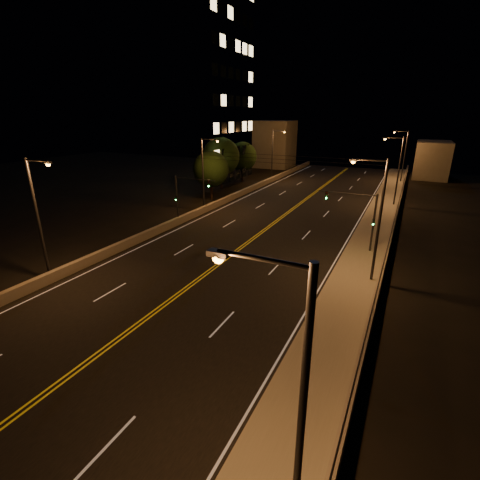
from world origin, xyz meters
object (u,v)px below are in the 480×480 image
at_px(streetlight_3, 403,153).
at_px(tree_1, 221,157).
at_px(streetlight_2, 397,167).
at_px(streetlight_1, 376,214).
at_px(tree_2, 242,157).
at_px(streetlight_5, 205,170).
at_px(tree_0, 211,169).
at_px(traffic_signal_right, 362,214).
at_px(traffic_signal_left, 185,194).
at_px(streetlight_4, 39,213).
at_px(streetlight_6, 274,152).
at_px(streetlight_0, 291,406).
at_px(building_tower, 172,90).

xyz_separation_m(streetlight_3, tree_1, (-26.61, -18.38, -0.02)).
height_order(streetlight_2, tree_1, streetlight_2).
xyz_separation_m(streetlight_1, streetlight_3, (0.00, 44.02, 0.00)).
xyz_separation_m(streetlight_3, tree_2, (-26.31, -10.91, -0.77)).
height_order(streetlight_5, tree_2, streetlight_5).
bearing_deg(tree_0, streetlight_3, 47.33).
distance_m(traffic_signal_right, traffic_signal_left, 18.66).
distance_m(streetlight_2, traffic_signal_left, 27.93).
xyz_separation_m(streetlight_4, streetlight_6, (0.00, 46.34, 0.00)).
height_order(streetlight_1, streetlight_4, same).
relative_size(streetlight_3, streetlight_6, 1.00).
distance_m(streetlight_5, tree_2, 21.50).
bearing_deg(streetlight_0, tree_0, 123.16).
xyz_separation_m(streetlight_2, tree_0, (-24.00, -7.11, -0.86)).
distance_m(streetlight_2, tree_2, 27.51).
bearing_deg(streetlight_3, traffic_signal_left, -118.00).
height_order(tree_0, tree_1, tree_1).
bearing_deg(tree_2, streetlight_2, -16.93).
distance_m(streetlight_0, building_tower, 59.93).
bearing_deg(tree_2, streetlight_6, 33.11).
xyz_separation_m(streetlight_1, traffic_signal_left, (-20.25, 5.94, -1.72)).
distance_m(streetlight_1, streetlight_5, 24.66).
bearing_deg(streetlight_4, tree_2, 96.44).
bearing_deg(streetlight_4, traffic_signal_left, 85.74).
relative_size(traffic_signal_left, tree_1, 0.66).
xyz_separation_m(tree_1, tree_2, (0.30, 7.47, -0.75)).
bearing_deg(tree_0, streetlight_1, -36.86).
bearing_deg(streetlight_3, tree_2, -157.47).
height_order(building_tower, tree_2, building_tower).
bearing_deg(streetlight_3, streetlight_4, -111.63).
xyz_separation_m(streetlight_0, building_tower, (-36.89, 46.06, 10.43)).
bearing_deg(tree_1, traffic_signal_right, -38.23).
height_order(streetlight_0, streetlight_5, same).
distance_m(streetlight_6, tree_1, 11.84).
relative_size(streetlight_3, tree_1, 1.09).
xyz_separation_m(building_tower, tree_2, (10.58, 5.79, -11.20)).
bearing_deg(streetlight_5, building_tower, 135.60).
height_order(streetlight_3, tree_2, streetlight_3).
xyz_separation_m(streetlight_1, streetlight_6, (-21.44, 36.29, 0.00)).
relative_size(streetlight_4, traffic_signal_right, 1.65).
bearing_deg(building_tower, streetlight_6, 30.13).
height_order(streetlight_0, streetlight_4, same).
relative_size(streetlight_0, streetlight_5, 1.00).
distance_m(streetlight_3, streetlight_6, 22.79).
bearing_deg(streetlight_4, streetlight_3, 68.37).
xyz_separation_m(streetlight_0, tree_1, (-26.61, 44.38, -0.02)).
xyz_separation_m(traffic_signal_right, building_tower, (-35.30, 21.38, 12.15)).
xyz_separation_m(streetlight_5, streetlight_6, (0.00, 24.10, 0.00)).
bearing_deg(streetlight_5, tree_0, 113.77).
xyz_separation_m(streetlight_5, tree_0, (-2.56, 5.81, -0.86)).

